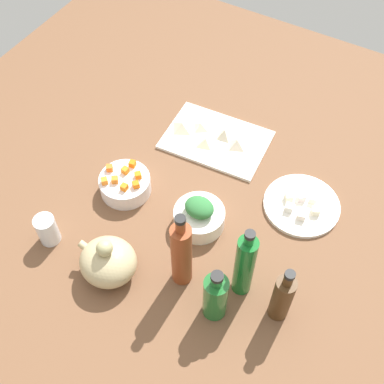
# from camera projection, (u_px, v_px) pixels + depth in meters

# --- Properties ---
(tabletop) EXTENTS (1.90, 1.90, 0.03)m
(tabletop) POSITION_uv_depth(u_px,v_px,m) (192.00, 205.00, 1.47)
(tabletop) COLOR brown
(tabletop) RESTS_ON ground
(cutting_board) EXTENTS (0.34, 0.25, 0.01)m
(cutting_board) POSITION_uv_depth(u_px,v_px,m) (216.00, 140.00, 1.60)
(cutting_board) COLOR white
(cutting_board) RESTS_ON tabletop
(plate_tofu) EXTENTS (0.22, 0.22, 0.01)m
(plate_tofu) POSITION_uv_depth(u_px,v_px,m) (301.00, 205.00, 1.44)
(plate_tofu) COLOR white
(plate_tofu) RESTS_ON tabletop
(bowl_greens) EXTENTS (0.14, 0.14, 0.06)m
(bowl_greens) POSITION_uv_depth(u_px,v_px,m) (199.00, 218.00, 1.39)
(bowl_greens) COLOR white
(bowl_greens) RESTS_ON tabletop
(bowl_carrots) EXTENTS (0.15, 0.15, 0.05)m
(bowl_carrots) POSITION_uv_depth(u_px,v_px,m) (125.00, 184.00, 1.46)
(bowl_carrots) COLOR white
(bowl_carrots) RESTS_ON tabletop
(teapot) EXTENTS (0.17, 0.14, 0.14)m
(teapot) POSITION_uv_depth(u_px,v_px,m) (108.00, 261.00, 1.28)
(teapot) COLOR tan
(teapot) RESTS_ON tabletop
(bottle_0) EXTENTS (0.05, 0.05, 0.21)m
(bottle_0) POSITION_uv_depth(u_px,v_px,m) (282.00, 297.00, 1.18)
(bottle_0) COLOR #482D16
(bottle_0) RESTS_ON tabletop
(bottle_1) EXTENTS (0.05, 0.05, 0.28)m
(bottle_1) POSITION_uv_depth(u_px,v_px,m) (181.00, 254.00, 1.22)
(bottle_1) COLOR brown
(bottle_1) RESTS_ON tabletop
(bottle_2) EXTENTS (0.05, 0.05, 0.26)m
(bottle_2) POSITION_uv_depth(u_px,v_px,m) (245.00, 265.00, 1.20)
(bottle_2) COLOR #176727
(bottle_2) RESTS_ON tabletop
(bottle_3) EXTENTS (0.06, 0.06, 0.19)m
(bottle_3) POSITION_uv_depth(u_px,v_px,m) (215.00, 296.00, 1.19)
(bottle_3) COLOR #1E6328
(bottle_3) RESTS_ON tabletop
(drinking_glass_0) EXTENTS (0.06, 0.06, 0.09)m
(drinking_glass_0) POSITION_uv_depth(u_px,v_px,m) (47.00, 230.00, 1.35)
(drinking_glass_0) COLOR white
(drinking_glass_0) RESTS_ON tabletop
(carrot_cube_0) EXTENTS (0.02, 0.02, 0.02)m
(carrot_cube_0) POSITION_uv_depth(u_px,v_px,m) (132.00, 164.00, 1.46)
(carrot_cube_0) COLOR orange
(carrot_cube_0) RESTS_ON bowl_carrots
(carrot_cube_1) EXTENTS (0.03, 0.03, 0.02)m
(carrot_cube_1) POSITION_uv_depth(u_px,v_px,m) (138.00, 175.00, 1.44)
(carrot_cube_1) COLOR orange
(carrot_cube_1) RESTS_ON bowl_carrots
(carrot_cube_2) EXTENTS (0.02, 0.02, 0.02)m
(carrot_cube_2) POSITION_uv_depth(u_px,v_px,m) (124.00, 187.00, 1.41)
(carrot_cube_2) COLOR orange
(carrot_cube_2) RESTS_ON bowl_carrots
(carrot_cube_3) EXTENTS (0.02, 0.02, 0.02)m
(carrot_cube_3) POSITION_uv_depth(u_px,v_px,m) (125.00, 170.00, 1.45)
(carrot_cube_3) COLOR orange
(carrot_cube_3) RESTS_ON bowl_carrots
(carrot_cube_4) EXTENTS (0.02, 0.02, 0.02)m
(carrot_cube_4) POSITION_uv_depth(u_px,v_px,m) (115.00, 180.00, 1.43)
(carrot_cube_4) COLOR orange
(carrot_cube_4) RESTS_ON bowl_carrots
(carrot_cube_5) EXTENTS (0.03, 0.03, 0.02)m
(carrot_cube_5) POSITION_uv_depth(u_px,v_px,m) (109.00, 168.00, 1.45)
(carrot_cube_5) COLOR orange
(carrot_cube_5) RESTS_ON bowl_carrots
(carrot_cube_6) EXTENTS (0.03, 0.03, 0.02)m
(carrot_cube_6) POSITION_uv_depth(u_px,v_px,m) (136.00, 185.00, 1.42)
(carrot_cube_6) COLOR orange
(carrot_cube_6) RESTS_ON bowl_carrots
(carrot_cube_7) EXTENTS (0.03, 0.03, 0.02)m
(carrot_cube_7) POSITION_uv_depth(u_px,v_px,m) (104.00, 181.00, 1.42)
(carrot_cube_7) COLOR orange
(carrot_cube_7) RESTS_ON bowl_carrots
(chopped_greens_mound) EXTENTS (0.09, 0.07, 0.04)m
(chopped_greens_mound) POSITION_uv_depth(u_px,v_px,m) (199.00, 208.00, 1.35)
(chopped_greens_mound) COLOR #2F7338
(chopped_greens_mound) RESTS_ON bowl_greens
(tofu_cube_0) EXTENTS (0.02, 0.02, 0.02)m
(tofu_cube_0) POSITION_uv_depth(u_px,v_px,m) (314.00, 199.00, 1.44)
(tofu_cube_0) COLOR white
(tofu_cube_0) RESTS_ON plate_tofu
(tofu_cube_1) EXTENTS (0.03, 0.03, 0.02)m
(tofu_cube_1) POSITION_uv_depth(u_px,v_px,m) (301.00, 197.00, 1.44)
(tofu_cube_1) COLOR white
(tofu_cube_1) RESTS_ON plate_tofu
(tofu_cube_2) EXTENTS (0.03, 0.03, 0.02)m
(tofu_cube_2) POSITION_uv_depth(u_px,v_px,m) (289.00, 197.00, 1.44)
(tofu_cube_2) COLOR #F3EBC9
(tofu_cube_2) RESTS_ON plate_tofu
(tofu_cube_3) EXTENTS (0.03, 0.03, 0.02)m
(tofu_cube_3) POSITION_uv_depth(u_px,v_px,m) (302.00, 216.00, 1.40)
(tofu_cube_3) COLOR white
(tofu_cube_3) RESTS_ON plate_tofu
(tofu_cube_4) EXTENTS (0.03, 0.03, 0.02)m
(tofu_cube_4) POSITION_uv_depth(u_px,v_px,m) (316.00, 211.00, 1.41)
(tofu_cube_4) COLOR #FCF1CF
(tofu_cube_4) RESTS_ON plate_tofu
(tofu_cube_5) EXTENTS (0.03, 0.03, 0.02)m
(tofu_cube_5) POSITION_uv_depth(u_px,v_px,m) (289.00, 208.00, 1.42)
(tofu_cube_5) COLOR white
(tofu_cube_5) RESTS_ON plate_tofu
(dumpling_0) EXTENTS (0.07, 0.07, 0.03)m
(dumpling_0) POSITION_uv_depth(u_px,v_px,m) (182.00, 126.00, 1.61)
(dumpling_0) COLOR beige
(dumpling_0) RESTS_ON cutting_board
(dumpling_1) EXTENTS (0.06, 0.06, 0.03)m
(dumpling_1) POSITION_uv_depth(u_px,v_px,m) (224.00, 133.00, 1.59)
(dumpling_1) COLOR beige
(dumpling_1) RESTS_ON cutting_board
(dumpling_2) EXTENTS (0.07, 0.07, 0.02)m
(dumpling_2) POSITION_uv_depth(u_px,v_px,m) (205.00, 141.00, 1.57)
(dumpling_2) COLOR beige
(dumpling_2) RESTS_ON cutting_board
(dumpling_3) EXTENTS (0.06, 0.06, 0.03)m
(dumpling_3) POSITION_uv_depth(u_px,v_px,m) (237.00, 143.00, 1.56)
(dumpling_3) COLOR beige
(dumpling_3) RESTS_ON cutting_board
(dumpling_4) EXTENTS (0.05, 0.05, 0.02)m
(dumpling_4) POSITION_uv_depth(u_px,v_px,m) (201.00, 126.00, 1.61)
(dumpling_4) COLOR beige
(dumpling_4) RESTS_ON cutting_board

